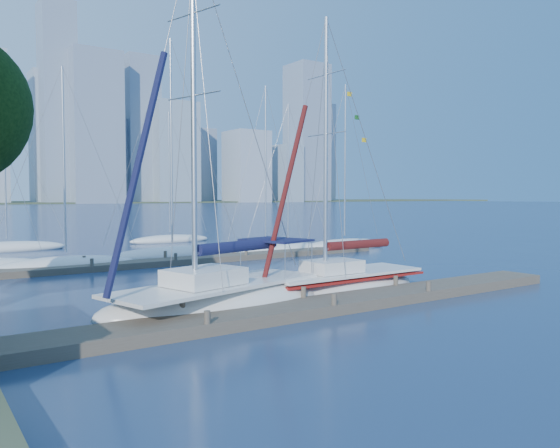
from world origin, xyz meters
TOP-DOWN VIEW (x-y plane):
  - ground at (0.00, 0.00)m, footprint 700.00×700.00m
  - near_dock at (0.00, 0.00)m, footprint 26.00×2.00m
  - far_dock at (2.00, 16.00)m, footprint 30.00×1.80m
  - sailboat_navy at (-3.12, 2.01)m, footprint 9.60×5.28m
  - sailboat_maroon at (3.18, 2.38)m, footprint 8.24×2.88m
  - bg_boat_1 at (-4.89, 17.28)m, footprint 8.37×4.05m
  - bg_boat_2 at (2.45, 19.05)m, footprint 9.32×4.87m
  - bg_boat_3 at (9.26, 17.86)m, footprint 6.35×2.50m
  - bg_boat_4 at (11.26, 17.83)m, footprint 6.99×3.32m
  - bg_boat_5 at (16.58, 17.49)m, footprint 8.51×3.30m
  - bg_boat_6 at (-6.15, 30.63)m, footprint 8.63×2.38m
  - bg_boat_7 at (7.48, 31.26)m, footprint 7.72×2.43m

SIDE VIEW (x-z plane):
  - ground at x=0.00m, z-range 0.00..0.00m
  - far_dock at x=2.00m, z-range 0.00..0.36m
  - near_dock at x=0.00m, z-range 0.00..0.40m
  - bg_boat_7 at x=7.48m, z-range -5.85..6.32m
  - bg_boat_4 at x=11.26m, z-range -5.47..5.96m
  - bg_boat_6 at x=-6.15m, z-range -5.62..6.11m
  - bg_boat_3 at x=9.26m, z-range -6.02..6.53m
  - bg_boat_1 at x=-4.89m, z-range -5.73..6.24m
  - bg_boat_5 at x=16.58m, z-range -6.45..7.00m
  - bg_boat_2 at x=2.45m, z-range -7.29..7.87m
  - sailboat_maroon at x=3.18m, z-range -5.19..7.09m
  - sailboat_navy at x=-3.12m, z-range -5.89..7.92m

